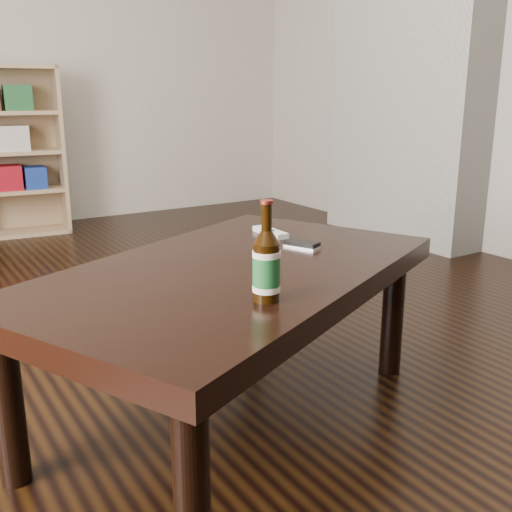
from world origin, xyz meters
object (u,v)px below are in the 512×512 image
bookshelf (14,149)px  remote (270,232)px  beer_bottle (266,266)px  phone (302,244)px  coffee_table (232,287)px

bookshelf → remote: (0.32, -2.74, -0.10)m
bookshelf → remote: bookshelf is taller
bookshelf → beer_bottle: 3.32m
beer_bottle → phone: (0.39, 0.37, -0.08)m
remote → beer_bottle: bearing=-123.3°
coffee_table → phone: (0.31, 0.07, 0.07)m
bookshelf → beer_bottle: bearing=-85.1°
beer_bottle → bookshelf: bearing=88.7°
beer_bottle → remote: 0.70m
phone → bookshelf: bearing=72.6°
beer_bottle → remote: (0.40, 0.58, -0.08)m
phone → remote: remote is taller
bookshelf → beer_bottle: (-0.08, -3.32, -0.02)m
coffee_table → phone: phone is taller
beer_bottle → remote: beer_bottle is taller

